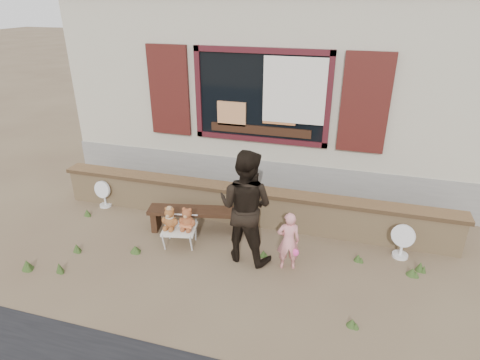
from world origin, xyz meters
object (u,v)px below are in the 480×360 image
(folding_chair, at_px, (180,229))
(child, at_px, (288,241))
(teddy_bear_right, at_px, (187,218))
(bench, at_px, (196,215))
(adult, at_px, (246,207))
(teddy_bear_left, at_px, (170,217))

(folding_chair, relative_size, child, 0.65)
(teddy_bear_right, bearing_deg, child, -15.90)
(bench, height_order, folding_chair, bench)
(teddy_bear_right, xyz_separation_m, adult, (0.96, -0.04, 0.38))
(adult, bearing_deg, folding_chair, 9.44)
(teddy_bear_right, relative_size, child, 0.41)
(bench, bearing_deg, teddy_bear_left, -125.60)
(bench, xyz_separation_m, adult, (1.01, -0.50, 0.58))
(bench, xyz_separation_m, teddy_bear_left, (-0.23, -0.51, 0.20))
(folding_chair, bearing_deg, bench, 67.98)
(child, bearing_deg, teddy_bear_left, -16.63)
(teddy_bear_left, xyz_separation_m, child, (1.91, -0.07, -0.04))
(adult, bearing_deg, bench, -16.01)
(teddy_bear_right, bearing_deg, folding_chair, -180.00)
(bench, relative_size, teddy_bear_left, 4.42)
(teddy_bear_left, relative_size, child, 0.40)
(folding_chair, height_order, teddy_bear_left, teddy_bear_left)
(child, height_order, adult, adult)
(folding_chair, distance_m, adult, 1.25)
(bench, xyz_separation_m, folding_chair, (-0.09, -0.48, -0.01))
(bench, distance_m, folding_chair, 0.49)
(teddy_bear_left, distance_m, teddy_bear_right, 0.28)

